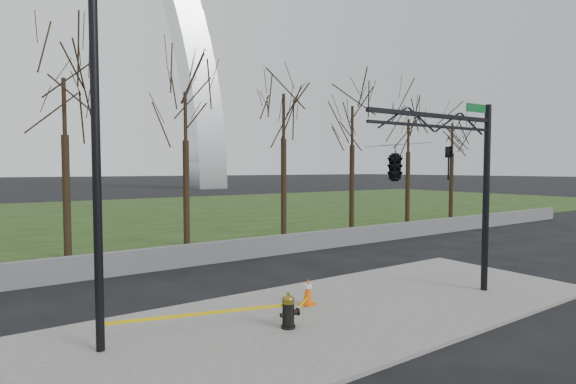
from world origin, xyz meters
TOP-DOWN VIEW (x-y plane):
  - ground at (0.00, 0.00)m, footprint 500.00×500.00m
  - sidewalk at (0.00, 0.00)m, footprint 18.00×6.00m
  - grass_strip at (0.00, 30.00)m, footprint 120.00×40.00m
  - guardrail at (0.00, 8.00)m, footprint 60.00×0.30m
  - tree_row at (1.09, 12.00)m, footprint 48.19×4.00m
  - fire_hydrant at (-1.25, -0.27)m, footprint 0.55×0.35m
  - traffic_cone at (0.23, 0.93)m, footprint 0.45×0.45m
  - street_light at (-5.11, 0.88)m, footprint 2.39×0.23m
  - traffic_signal_mast at (2.59, -0.87)m, footprint 5.10×2.51m
  - caution_tape at (-2.43, 0.32)m, footprint 5.57×1.20m

SIDE VIEW (x-z plane):
  - ground at x=0.00m, z-range 0.00..0.00m
  - grass_strip at x=0.00m, z-range 0.00..0.06m
  - sidewalk at x=0.00m, z-range 0.00..0.10m
  - guardrail at x=0.00m, z-range 0.00..0.90m
  - traffic_cone at x=0.23m, z-range 0.10..0.86m
  - fire_hydrant at x=-1.25m, z-range 0.06..0.94m
  - caution_tape at x=-2.43m, z-range 0.34..0.78m
  - traffic_signal_mast at x=2.59m, z-range 1.15..7.15m
  - tree_row at x=1.09m, z-range 0.00..8.88m
  - street_light at x=-5.11m, z-range 0.59..8.80m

